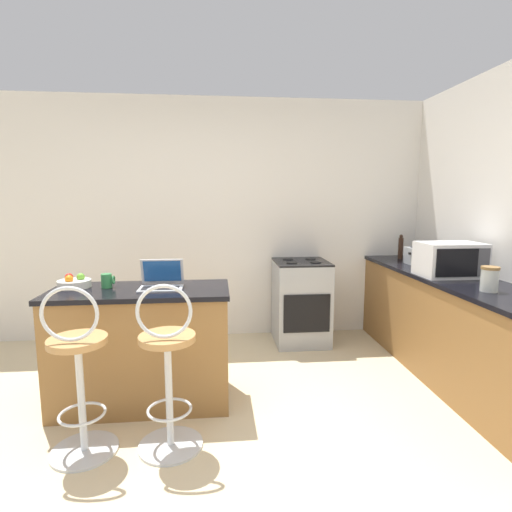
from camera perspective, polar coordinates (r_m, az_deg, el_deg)
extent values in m
plane|color=beige|center=(2.66, -8.32, -27.20)|extent=(20.00, 20.00, 0.00)
cube|color=silver|center=(4.43, -7.35, 5.12)|extent=(12.00, 0.06, 2.60)
cube|color=olive|center=(3.18, -15.90, -12.61)|extent=(1.26, 0.56, 0.85)
cube|color=black|center=(3.05, -16.23, -4.85)|extent=(1.29, 0.59, 0.03)
cube|color=olive|center=(3.80, 26.83, -9.75)|extent=(0.58, 2.73, 0.85)
cube|color=black|center=(3.69, 27.28, -3.21)|extent=(0.61, 2.76, 0.03)
cylinder|color=silver|center=(2.92, -23.26, -24.13)|extent=(0.40, 0.40, 0.02)
cylinder|color=silver|center=(2.75, -23.70, -18.01)|extent=(0.04, 0.04, 0.69)
torus|color=silver|center=(2.80, -23.56, -19.96)|extent=(0.28, 0.28, 0.02)
cylinder|color=#B7844C|center=(2.62, -24.15, -11.02)|extent=(0.34, 0.34, 0.04)
torus|color=silver|center=(2.48, -25.10, -7.54)|extent=(0.32, 0.02, 0.32)
cylinder|color=silver|center=(2.82, -12.08, -24.90)|extent=(0.40, 0.40, 0.02)
cylinder|color=silver|center=(2.64, -12.32, -18.61)|extent=(0.04, 0.04, 0.69)
torus|color=silver|center=(2.69, -12.25, -20.62)|extent=(0.28, 0.28, 0.02)
cylinder|color=#B7844C|center=(2.50, -12.58, -11.36)|extent=(0.34, 0.34, 0.04)
torus|color=silver|center=(2.36, -13.00, -7.75)|extent=(0.32, 0.02, 0.32)
cube|color=#B7BABF|center=(3.00, -13.45, -4.53)|extent=(0.31, 0.21, 0.01)
cube|color=black|center=(2.99, -13.49, -4.47)|extent=(0.27, 0.11, 0.00)
cube|color=#B7BABF|center=(3.09, -13.24, -2.14)|extent=(0.31, 0.06, 0.19)
cube|color=#19478C|center=(3.08, -13.25, -2.12)|extent=(0.28, 0.05, 0.16)
cube|color=silver|center=(3.76, 25.94, -0.44)|extent=(0.50, 0.34, 0.29)
cube|color=black|center=(3.58, 26.80, -0.88)|extent=(0.35, 0.01, 0.23)
cube|color=#4C4C51|center=(3.71, 29.73, -0.80)|extent=(0.10, 0.01, 0.23)
cube|color=#9EA3A8|center=(4.27, 22.53, -0.08)|extent=(0.22, 0.30, 0.17)
cube|color=black|center=(4.24, 22.06, 1.04)|extent=(0.05, 0.21, 0.00)
cube|color=black|center=(4.28, 23.11, 1.05)|extent=(0.05, 0.21, 0.00)
cube|color=black|center=(4.21, 21.10, 0.34)|extent=(0.02, 0.02, 0.02)
cube|color=#9EA3A8|center=(4.32, 6.41, -6.63)|extent=(0.55, 0.58, 0.86)
cube|color=black|center=(4.05, 7.28, -8.16)|extent=(0.47, 0.01, 0.39)
cube|color=black|center=(4.23, 6.51, -0.85)|extent=(0.55, 0.58, 0.02)
cylinder|color=black|center=(4.09, 5.14, -0.95)|extent=(0.11, 0.11, 0.01)
cylinder|color=black|center=(4.14, 8.53, -0.89)|extent=(0.11, 0.11, 0.01)
cylinder|color=black|center=(4.32, 4.57, -0.45)|extent=(0.11, 0.11, 0.01)
cylinder|color=black|center=(4.37, 7.79, -0.40)|extent=(0.11, 0.11, 0.01)
cylinder|color=#338447|center=(3.16, -20.57, -3.33)|extent=(0.08, 0.08, 0.10)
torus|color=#338447|center=(3.15, -19.68, -3.23)|extent=(0.01, 0.07, 0.07)
cylinder|color=#331E14|center=(4.61, 19.96, 1.04)|extent=(0.05, 0.05, 0.23)
sphere|color=#331E14|center=(4.60, 20.04, 2.66)|extent=(0.04, 0.04, 0.04)
cylinder|color=silver|center=(3.29, 30.38, -3.03)|extent=(0.12, 0.12, 0.16)
cylinder|color=olive|center=(3.27, 30.49, -1.49)|extent=(0.12, 0.12, 0.02)
cylinder|color=silver|center=(3.27, -24.52, -3.62)|extent=(0.24, 0.24, 0.05)
sphere|color=red|center=(3.29, -25.15, -2.77)|extent=(0.06, 0.06, 0.06)
sphere|color=orange|center=(3.22, -25.15, -3.00)|extent=(0.06, 0.06, 0.06)
sphere|color=#66B233|center=(3.27, -23.76, -2.76)|extent=(0.06, 0.06, 0.06)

